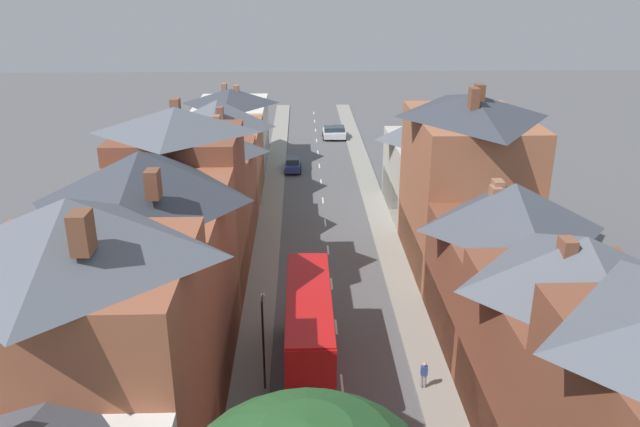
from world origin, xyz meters
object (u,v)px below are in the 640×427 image
(double_decker_bus_lead, at_px, (309,334))
(car_parked_right_a, at_px, (339,132))
(car_near_silver, at_px, (329,132))
(car_near_blue, at_px, (293,164))
(pedestrian_mid_left, at_px, (424,374))
(street_lamp, at_px, (263,338))

(double_decker_bus_lead, relative_size, car_parked_right_a, 2.48)
(double_decker_bus_lead, xyz_separation_m, car_near_silver, (3.61, 54.38, -1.98))
(car_near_blue, height_order, pedestrian_mid_left, pedestrian_mid_left)
(car_near_blue, xyz_separation_m, car_near_silver, (4.90, 15.13, 0.01))
(car_near_silver, distance_m, car_parked_right_a, 1.30)
(car_parked_right_a, bearing_deg, double_decker_bus_lead, -95.15)
(car_near_blue, xyz_separation_m, street_lamp, (-1.15, -40.27, 2.41))
(car_near_blue, relative_size, pedestrian_mid_left, 2.54)
(car_near_blue, height_order, street_lamp, street_lamp)
(double_decker_bus_lead, bearing_deg, street_lamp, -157.32)
(double_decker_bus_lead, relative_size, car_near_silver, 2.65)
(car_near_blue, distance_m, car_parked_right_a, 16.41)
(street_lamp, bearing_deg, pedestrian_mid_left, -2.43)
(car_near_blue, distance_m, car_near_silver, 15.90)
(pedestrian_mid_left, distance_m, street_lamp, 8.94)
(car_parked_right_a, relative_size, street_lamp, 0.79)
(car_near_blue, distance_m, pedestrian_mid_left, 41.33)
(car_near_silver, bearing_deg, car_parked_right_a, 2.57)
(street_lamp, bearing_deg, car_parked_right_a, 82.45)
(car_parked_right_a, xyz_separation_m, street_lamp, (-7.35, -55.46, 2.39))
(car_near_silver, bearing_deg, pedestrian_mid_left, -87.32)
(car_near_silver, height_order, street_lamp, street_lamp)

